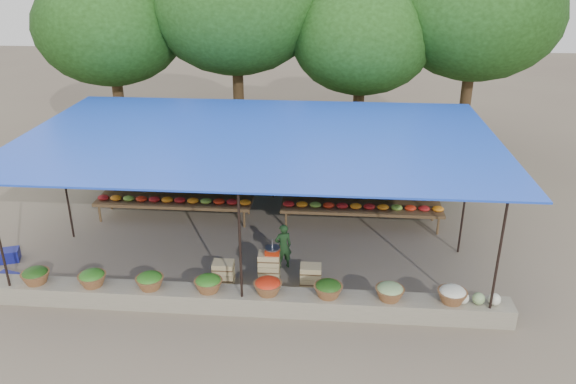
# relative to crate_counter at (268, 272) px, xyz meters

# --- Properties ---
(ground) EXTENTS (60.00, 60.00, 0.00)m
(ground) POSITION_rel_crate_counter_xyz_m (-0.39, 1.81, -0.31)
(ground) COLOR #69594D
(ground) RESTS_ON ground
(stone_curb) EXTENTS (10.60, 0.55, 0.40)m
(stone_curb) POSITION_rel_crate_counter_xyz_m (-0.39, -0.94, -0.11)
(stone_curb) COLOR slate
(stone_curb) RESTS_ON ground
(stall_canopy) EXTENTS (10.80, 6.60, 2.82)m
(stall_canopy) POSITION_rel_crate_counter_xyz_m (-0.39, 1.88, 2.36)
(stall_canopy) COLOR black
(stall_canopy) RESTS_ON ground
(produce_baskets) EXTENTS (8.98, 0.58, 0.34)m
(produce_baskets) POSITION_rel_crate_counter_xyz_m (-0.49, -0.94, 0.25)
(produce_baskets) COLOR brown
(produce_baskets) RESTS_ON stone_curb
(netting_backdrop) EXTENTS (10.60, 0.06, 2.50)m
(netting_backdrop) POSITION_rel_crate_counter_xyz_m (-0.39, 4.96, 0.94)
(netting_backdrop) COLOR #1C4518
(netting_backdrop) RESTS_ON ground
(tree_row) EXTENTS (16.51, 5.50, 7.12)m
(tree_row) POSITION_rel_crate_counter_xyz_m (0.12, 7.90, 4.39)
(tree_row) COLOR #382414
(tree_row) RESTS_ON ground
(fruit_table_left) EXTENTS (4.21, 0.95, 0.93)m
(fruit_table_left) POSITION_rel_crate_counter_xyz_m (-2.88, 3.16, 0.30)
(fruit_table_left) COLOR #442D1B
(fruit_table_left) RESTS_ON ground
(fruit_table_right) EXTENTS (4.21, 0.95, 0.93)m
(fruit_table_right) POSITION_rel_crate_counter_xyz_m (2.12, 3.16, 0.30)
(fruit_table_right) COLOR #442D1B
(fruit_table_right) RESTS_ON ground
(crate_counter) EXTENTS (2.36, 0.35, 0.77)m
(crate_counter) POSITION_rel_crate_counter_xyz_m (0.00, 0.00, 0.00)
(crate_counter) COLOR tan
(crate_counter) RESTS_ON ground
(weighing_scale) EXTENTS (0.32, 0.32, 0.34)m
(weighing_scale) POSITION_rel_crate_counter_xyz_m (0.11, 0.00, 0.54)
(weighing_scale) COLOR #AF290E
(weighing_scale) RESTS_ON crate_counter
(vendor_seated) EXTENTS (0.47, 0.40, 1.09)m
(vendor_seated) POSITION_rel_crate_counter_xyz_m (0.27, 0.75, 0.23)
(vendor_seated) COLOR #1A391A
(vendor_seated) RESTS_ON ground
(customer_left) EXTENTS (1.00, 0.86, 1.79)m
(customer_left) POSITION_rel_crate_counter_xyz_m (-3.28, 3.73, 0.59)
(customer_left) COLOR slate
(customer_left) RESTS_ON ground
(customer_mid) EXTENTS (1.05, 0.61, 1.61)m
(customer_mid) POSITION_rel_crate_counter_xyz_m (1.65, 3.89, 0.50)
(customer_mid) COLOR slate
(customer_mid) RESTS_ON ground
(customer_right) EXTENTS (0.97, 0.44, 1.63)m
(customer_right) POSITION_rel_crate_counter_xyz_m (3.93, 3.81, 0.51)
(customer_right) COLOR slate
(customer_right) RESTS_ON ground
(blue_crate_front) EXTENTS (0.60, 0.49, 0.31)m
(blue_crate_front) POSITION_rel_crate_counter_xyz_m (-5.56, -0.59, -0.16)
(blue_crate_front) COLOR navy
(blue_crate_front) RESTS_ON ground
(blue_crate_back) EXTENTS (0.57, 0.49, 0.29)m
(blue_crate_back) POSITION_rel_crate_counter_xyz_m (-6.17, 0.51, -0.17)
(blue_crate_back) COLOR navy
(blue_crate_back) RESTS_ON ground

